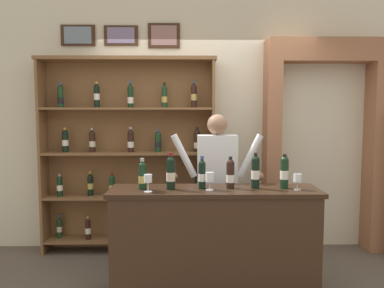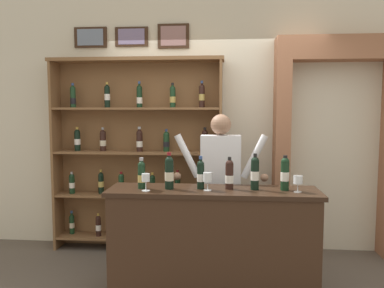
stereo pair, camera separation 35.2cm
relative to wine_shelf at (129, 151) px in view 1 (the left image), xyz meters
name	(u,v)px [view 1 (the left image)]	position (x,y,z in m)	size (l,w,h in m)	color
back_wall	(203,120)	(0.88, 0.21, 0.36)	(12.00, 0.19, 3.10)	beige
wine_shelf	(129,151)	(0.00, 0.00, 0.00)	(2.04, 0.31, 2.27)	brown
archway_doorway	(321,134)	(2.29, 0.09, 0.20)	(1.39, 0.45, 2.49)	#9E6647
tasting_counter	(214,241)	(0.93, -1.09, -0.71)	(1.89, 0.49, 0.97)	#382316
shopkeeper	(217,175)	(0.99, -0.61, -0.18)	(0.96, 0.22, 1.63)	#2D3347
tasting_bottle_brunello	(142,175)	(0.29, -1.11, -0.09)	(0.07, 0.07, 0.28)	black
tasting_bottle_riserva	(171,172)	(0.54, -1.11, -0.07)	(0.08, 0.08, 0.33)	black
tasting_bottle_bianco	(202,174)	(0.82, -1.08, -0.09)	(0.07, 0.07, 0.30)	black
tasting_bottle_prosecco	(230,174)	(1.07, -1.07, -0.09)	(0.07, 0.07, 0.29)	black
tasting_bottle_rosso	(255,171)	(1.30, -1.07, -0.07)	(0.07, 0.07, 0.32)	black
tasting_bottle_chianti	(284,171)	(1.56, -1.07, -0.07)	(0.08, 0.08, 0.31)	black
wine_glass_center	(210,177)	(0.89, -1.15, -0.11)	(0.08, 0.08, 0.16)	silver
wine_glass_right	(148,179)	(0.35, -1.21, -0.11)	(0.07, 0.07, 0.15)	silver
wine_glass_left	(298,179)	(1.66, -1.14, -0.12)	(0.08, 0.08, 0.14)	silver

